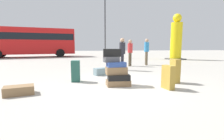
# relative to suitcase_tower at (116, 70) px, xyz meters

# --- Properties ---
(ground_plane) EXTENTS (80.00, 80.00, 0.00)m
(ground_plane) POSITION_rel_suitcase_tower_xyz_m (0.13, 0.08, -0.49)
(ground_plane) COLOR #ADA89E
(suitcase_tower) EXTENTS (0.81, 0.65, 1.13)m
(suitcase_tower) POSITION_rel_suitcase_tower_xyz_m (0.00, 0.00, 0.00)
(suitcase_tower) COLOR olive
(suitcase_tower) RESTS_ON ground
(suitcase_brown_foreground_near) EXTENTS (0.78, 0.58, 0.22)m
(suitcase_brown_foreground_near) POSITION_rel_suitcase_tower_xyz_m (-2.62, -0.54, -0.38)
(suitcase_brown_foreground_near) COLOR olive
(suitcase_brown_foreground_near) RESTS_ON ground
(suitcase_slate_left_side) EXTENTS (0.67, 0.50, 0.30)m
(suitcase_slate_left_side) POSITION_rel_suitcase_tower_xyz_m (-0.19, 2.00, -0.34)
(suitcase_slate_left_side) COLOR gray
(suitcase_slate_left_side) RESTS_ON ground
(suitcase_tan_upright_blue) EXTENTS (0.22, 0.43, 0.68)m
(suitcase_tan_upright_blue) POSITION_rel_suitcase_tower_xyz_m (1.36, -0.73, -0.15)
(suitcase_tan_upright_blue) COLOR #B28C33
(suitcase_tan_upright_blue) RESTS_ON ground
(suitcase_tan_white_trunk) EXTENTS (0.24, 0.33, 0.79)m
(suitcase_tan_white_trunk) POSITION_rel_suitcase_tower_xyz_m (2.00, -0.03, -0.10)
(suitcase_tan_white_trunk) COLOR #B28C33
(suitcase_tan_white_trunk) RESTS_ON ground
(suitcase_teal_foreground_far) EXTENTS (0.30, 0.31, 0.73)m
(suitcase_teal_foreground_far) POSITION_rel_suitcase_tower_xyz_m (-1.23, 0.83, -0.13)
(suitcase_teal_foreground_far) COLOR #26594C
(suitcase_teal_foreground_far) RESTS_ON ground
(person_bearded_onlooker) EXTENTS (0.30, 0.34, 1.62)m
(person_bearded_onlooker) POSITION_rel_suitcase_tower_xyz_m (1.06, 3.26, 0.48)
(person_bearded_onlooker) COLOR black
(person_bearded_onlooker) RESTS_ON ground
(person_tourist_with_camera) EXTENTS (0.30, 0.34, 1.68)m
(person_tourist_with_camera) POSITION_rel_suitcase_tower_xyz_m (3.18, 5.26, 0.52)
(person_tourist_with_camera) COLOR brown
(person_tourist_with_camera) RESTS_ON ground
(person_passerby_in_red) EXTENTS (0.30, 0.30, 1.60)m
(person_passerby_in_red) POSITION_rel_suitcase_tower_xyz_m (1.98, 4.93, 0.47)
(person_passerby_in_red) COLOR brown
(person_passerby_in_red) RESTS_ON ground
(yellow_dummy_statue) EXTENTS (1.38, 1.38, 4.07)m
(yellow_dummy_statue) POSITION_rel_suitcase_tower_xyz_m (7.62, 9.16, 1.32)
(yellow_dummy_statue) COLOR yellow
(yellow_dummy_statue) RESTS_ON ground
(parked_bus) EXTENTS (9.58, 4.24, 3.15)m
(parked_bus) POSITION_rel_suitcase_tower_xyz_m (-6.24, 15.54, 1.34)
(parked_bus) COLOR red
(parked_bus) RESTS_ON ground
(lamp_post) EXTENTS (0.36, 0.36, 6.57)m
(lamp_post) POSITION_rel_suitcase_tower_xyz_m (1.69, 12.70, 3.76)
(lamp_post) COLOR #333338
(lamp_post) RESTS_ON ground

